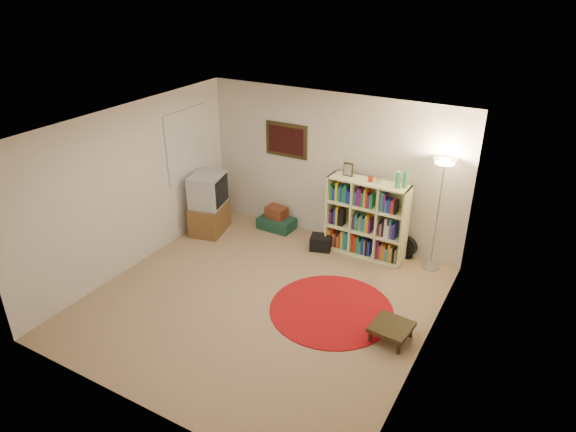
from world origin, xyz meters
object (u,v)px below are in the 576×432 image
Objects in this scene: bookshelf at (365,219)px; side_table at (391,327)px; floor_lamp at (443,179)px; suitcase at (277,223)px; tv_stand at (209,204)px; floor_fan at (408,247)px.

side_table is (1.11, -1.84, -0.44)m from bookshelf.
floor_lamp reaches higher than suitcase.
tv_stand is 2.07× the size of side_table.
floor_lamp is 4.86× the size of floor_fan.
bookshelf is 1.44× the size of tv_stand.
floor_lamp is at bearing 7.40° from bookshelf.
suitcase is (-1.69, 0.07, -0.52)m from bookshelf.
suitcase is 3.39m from side_table.
tv_stand reaches higher than floor_fan.
bookshelf is at bearing 121.06° from side_table.
suitcase is (-2.35, -0.16, -0.09)m from floor_fan.
floor_fan is 0.71× the size of side_table.
tv_stand is (-3.74, -0.70, -0.97)m from floor_lamp.
floor_fan is 0.34× the size of tv_stand.
tv_stand is at bearing -149.01° from floor_fan.
tv_stand is (-2.66, -0.58, -0.11)m from bookshelf.
bookshelf is 2.98× the size of side_table.
suitcase is at bearing 19.58° from tv_stand.
bookshelf is at bearing -0.55° from suitcase.
floor_fan is at bearing 20.25° from bookshelf.
floor_lamp is 2.36m from side_table.
tv_stand is at bearing -166.39° from bookshelf.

